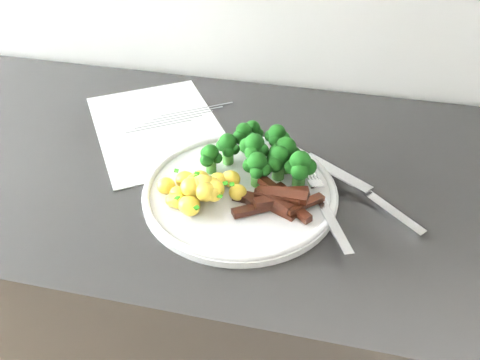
{
  "coord_description": "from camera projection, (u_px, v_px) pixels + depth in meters",
  "views": [
    {
      "loc": [
        0.18,
        1.05,
        1.38
      ],
      "look_at": [
        0.05,
        1.62,
        0.91
      ],
      "focal_mm": 37.91,
      "sensor_mm": 36.0,
      "label": 1
    }
  ],
  "objects": [
    {
      "name": "potatoes",
      "position": [
        200.0,
        189.0,
        0.73
      ],
      "size": [
        0.13,
        0.11,
        0.05
      ],
      "color": "yellow",
      "rests_on": "plate"
    },
    {
      "name": "recipe_paper",
      "position": [
        158.0,
        127.0,
        0.91
      ],
      "size": [
        0.35,
        0.37,
        0.0
      ],
      "color": "white",
      "rests_on": "counter"
    },
    {
      "name": "knife",
      "position": [
        375.0,
        201.0,
        0.74
      ],
      "size": [
        0.19,
        0.16,
        0.02
      ],
      "color": "silver",
      "rests_on": "plate"
    },
    {
      "name": "fork",
      "position": [
        326.0,
        208.0,
        0.72
      ],
      "size": [
        0.09,
        0.2,
        0.02
      ],
      "color": "silver",
      "rests_on": "plate"
    },
    {
      "name": "beef_strips",
      "position": [
        276.0,
        200.0,
        0.73
      ],
      "size": [
        0.13,
        0.09,
        0.03
      ],
      "color": "black",
      "rests_on": "plate"
    },
    {
      "name": "plate",
      "position": [
        240.0,
        191.0,
        0.76
      ],
      "size": [
        0.29,
        0.29,
        0.02
      ],
      "color": "silver",
      "rests_on": "counter"
    },
    {
      "name": "broccoli",
      "position": [
        264.0,
        152.0,
        0.78
      ],
      "size": [
        0.18,
        0.14,
        0.07
      ],
      "color": "#316923",
      "rests_on": "plate"
    },
    {
      "name": "counter",
      "position": [
        200.0,
        326.0,
        1.1
      ],
      "size": [
        2.35,
        0.59,
        0.88
      ],
      "color": "black",
      "rests_on": "ground"
    }
  ]
}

